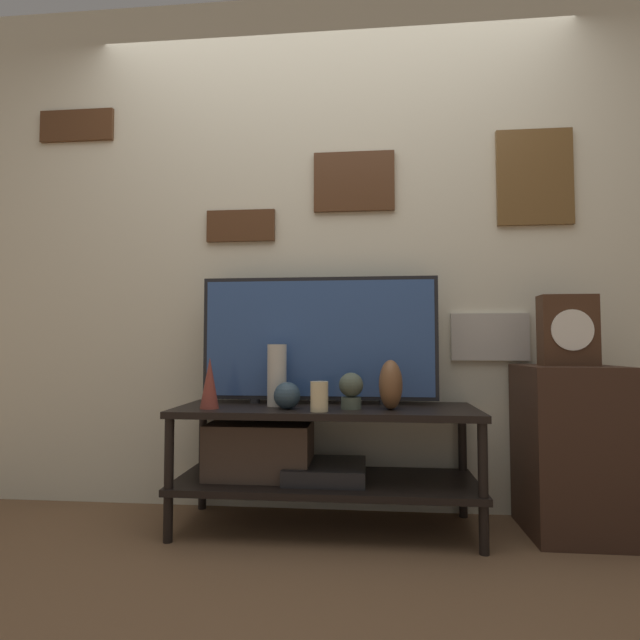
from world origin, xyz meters
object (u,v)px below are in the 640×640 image
Objects in this scene: vase_slim_bronze at (210,383)px; vase_round_glass at (287,395)px; television at (319,338)px; candle_jar at (319,396)px; vase_tall_ceramic at (277,375)px; mantel_clock at (568,330)px; decorative_bust at (351,389)px; vase_urn_stoneware at (391,385)px.

vase_slim_bronze is 1.92× the size of vase_round_glass.
television is 0.37m from candle_jar.
television is 0.27m from vase_tall_ceramic.
vase_tall_ceramic is (-0.18, -0.10, -0.17)m from television.
candle_jar is at bearing -83.85° from television.
television is 9.56× the size of vase_round_glass.
candle_jar is 1.15m from mantel_clock.
vase_tall_ceramic is at bearing -150.49° from television.
vase_tall_ceramic is at bearing 141.47° from candle_jar.
television is at bearing 96.15° from candle_jar.
vase_slim_bronze is at bearing -175.59° from decorative_bust.
vase_urn_stoneware is 1.35× the size of decorative_bust.
candle_jar is at bearing -38.53° from vase_tall_ceramic.
television is 3.60× the size of mantel_clock.
vase_slim_bronze is 0.72× the size of mantel_clock.
vase_slim_bronze is 1.61m from mantel_clock.
vase_urn_stoneware is at bearing 17.75° from candle_jar.
vase_round_glass is 0.28m from decorative_bust.
vase_slim_bronze is (-0.47, -0.22, -0.20)m from television.
vase_tall_ceramic is 0.36m from decorative_bust.
vase_urn_stoneware is 0.83m from mantel_clock.
candle_jar is at bearing -24.69° from vase_round_glass.
vase_urn_stoneware is at bearing 3.20° from vase_slim_bronze.
vase_urn_stoneware is at bearing -8.02° from vase_tall_ceramic.
vase_slim_bronze is at bearing -174.91° from mantel_clock.
mantel_clock is (1.59, 0.14, 0.23)m from vase_slim_bronze.
vase_slim_bronze is 1.79× the size of candle_jar.
vase_tall_ceramic is at bearing 22.72° from vase_slim_bronze.
vase_urn_stoneware is at bearing -1.22° from decorative_bust.
decorative_bust is at bearing 6.58° from vase_round_glass.
mantel_clock reaches higher than vase_round_glass.
candle_jar is 0.79× the size of decorative_bust.
vase_round_glass is at bearing -57.61° from vase_tall_ceramic.
vase_slim_bronze is at bearing -157.28° from vase_tall_ceramic.
decorative_bust is (0.63, 0.05, -0.03)m from vase_slim_bronze.
vase_tall_ceramic is 0.15m from vase_round_glass.
vase_tall_ceramic is (0.28, 0.12, 0.03)m from vase_slim_bronze.
vase_slim_bronze reaches higher than vase_round_glass.
mantel_clock is (1.09, 0.19, 0.28)m from candle_jar.
television is at bearing 25.50° from vase_slim_bronze.
television reaches higher than decorative_bust.
candle_jar is 0.40× the size of mantel_clock.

